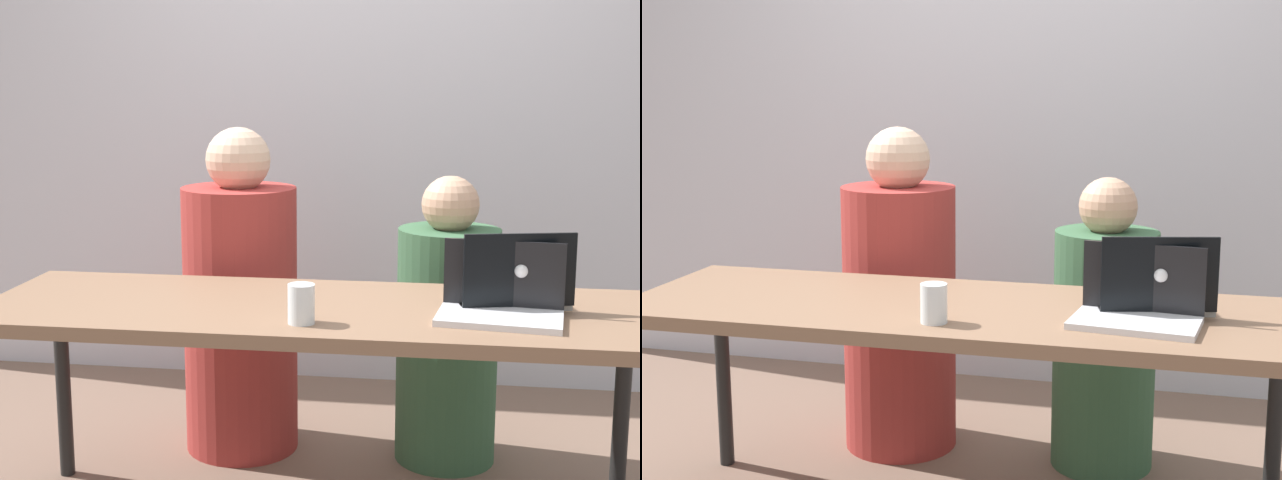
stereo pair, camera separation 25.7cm
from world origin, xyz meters
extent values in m
cube|color=silver|center=(0.00, 1.47, 1.16)|extent=(5.06, 0.10, 2.33)
cube|color=brown|center=(0.00, 0.00, 0.69)|extent=(1.94, 0.66, 0.04)
cylinder|color=black|center=(-0.92, 0.28, 0.34)|extent=(0.05, 0.05, 0.67)
cylinder|color=black|center=(0.92, 0.28, 0.34)|extent=(0.05, 0.05, 0.67)
cylinder|color=#A1322E|center=(-0.38, 0.61, 0.49)|extent=(0.48, 0.48, 0.98)
sphere|color=beige|center=(-0.38, 0.61, 1.07)|extent=(0.23, 0.23, 0.23)
cylinder|color=#375F3F|center=(0.38, 0.61, 0.42)|extent=(0.43, 0.43, 0.84)
sphere|color=tan|center=(0.38, 0.61, 0.93)|extent=(0.20, 0.20, 0.20)
cube|color=#B7B9B6|center=(0.54, 0.12, 0.72)|extent=(0.36, 0.29, 0.02)
cube|color=black|center=(0.57, 0.00, 0.84)|extent=(0.31, 0.08, 0.21)
sphere|color=white|center=(0.57, -0.01, 0.84)|extent=(0.04, 0.04, 0.04)
cube|color=silver|center=(0.51, -0.10, 0.72)|extent=(0.36, 0.24, 0.02)
cube|color=black|center=(0.53, 0.00, 0.82)|extent=(0.33, 0.05, 0.19)
sphere|color=white|center=(0.53, 0.02, 0.82)|extent=(0.03, 0.03, 0.03)
cylinder|color=white|center=(-0.01, -0.20, 0.77)|extent=(0.07, 0.07, 0.11)
cylinder|color=silver|center=(-0.01, -0.20, 0.74)|extent=(0.06, 0.06, 0.06)
camera|label=1|loc=(0.38, -2.47, 1.36)|focal=50.00mm
camera|label=2|loc=(0.63, -2.42, 1.36)|focal=50.00mm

